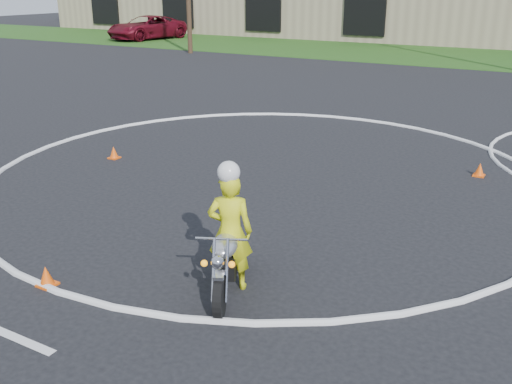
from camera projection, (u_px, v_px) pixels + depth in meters
The scene contains 7 objects.
ground at pixel (188, 219), 10.26m from camera, with size 120.00×120.00×0.00m, color black.
grass_strip at pixel (468, 57), 32.31m from camera, with size 120.00×10.00×0.02m, color #1E4714.
course_markings at pixel (380, 171), 12.81m from camera, with size 19.05×19.05×0.12m.
primary_motorcycle at pixel (227, 259), 7.70m from camera, with size 0.94×1.77×0.99m.
rider_primary_grp at pixel (230, 228), 7.67m from camera, with size 0.72×0.62×1.85m.
pickup_grp at pixel (147, 28), 42.35m from camera, with size 3.89×6.55×1.71m.
traffic_cones at pixel (461, 210), 10.29m from camera, with size 17.14×11.77×0.30m.
Camera 1 is at (5.73, -7.63, 4.00)m, focal length 40.00 mm.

